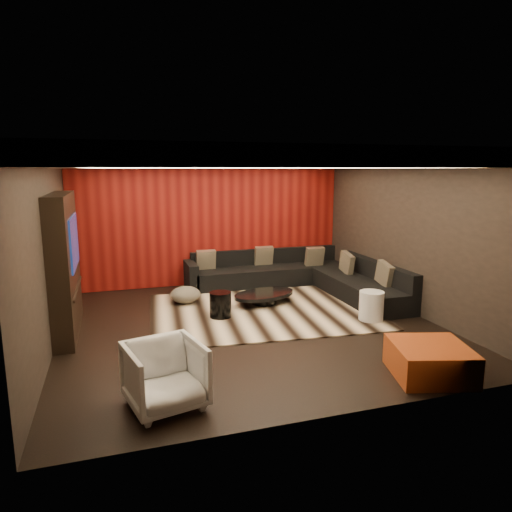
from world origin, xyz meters
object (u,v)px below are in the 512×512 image
object	(u,v)px
white_side_table	(371,306)
sectional_sofa	(302,278)
orange_ottoman	(430,361)
armchair	(165,376)
drum_stool	(220,305)
coffee_table	(264,298)

from	to	relation	value
white_side_table	sectional_sofa	world-z (taller)	sectional_sofa
orange_ottoman	white_side_table	bearing A→B (deg)	78.14
white_side_table	armchair	bearing A→B (deg)	-153.29
drum_stool	armchair	world-z (taller)	armchair
white_side_table	orange_ottoman	bearing A→B (deg)	-101.86
white_side_table	armchair	size ratio (longest dim) A/B	0.65
coffee_table	drum_stool	distance (m)	1.13
coffee_table	sectional_sofa	world-z (taller)	sectional_sofa
white_side_table	sectional_sofa	bearing A→B (deg)	97.89
drum_stool	coffee_table	bearing A→B (deg)	28.49
coffee_table	orange_ottoman	xyz separation A→B (m)	(1.01, -3.55, 0.07)
white_side_table	sectional_sofa	size ratio (longest dim) A/B	0.14
coffee_table	armchair	distance (m)	4.01
coffee_table	white_side_table	size ratio (longest dim) A/B	2.46
coffee_table	sectional_sofa	xyz separation A→B (m)	(1.13, 0.82, 0.14)
drum_stool	orange_ottoman	bearing A→B (deg)	-56.52
coffee_table	white_side_table	xyz separation A→B (m)	(1.44, -1.46, 0.13)
drum_stool	orange_ottoman	size ratio (longest dim) A/B	0.49
sectional_sofa	armchair	bearing A→B (deg)	-129.22
armchair	coffee_table	bearing A→B (deg)	42.56
white_side_table	orange_ottoman	xyz separation A→B (m)	(-0.44, -2.09, -0.06)
coffee_table	armchair	xyz separation A→B (m)	(-2.25, -3.32, 0.24)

